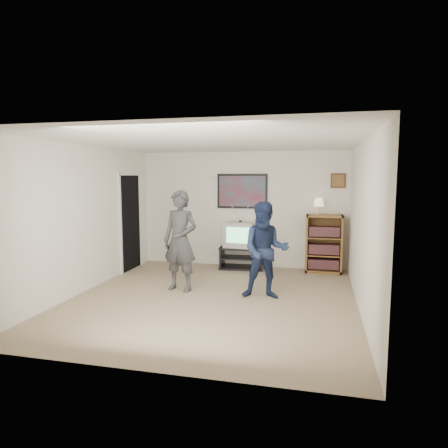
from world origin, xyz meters
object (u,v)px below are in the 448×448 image
at_px(bookshelf, 324,244).
at_px(crt_television, 240,234).
at_px(media_stand, 242,258).
at_px(person_tall, 180,241).
at_px(person_short, 265,250).

bearing_deg(bookshelf, crt_television, -178.35).
bearing_deg(media_stand, person_tall, -115.33).
xyz_separation_m(media_stand, bookshelf, (1.70, 0.05, 0.36)).
xyz_separation_m(crt_television, person_tall, (-0.68, -1.87, 0.13)).
relative_size(media_stand, person_tall, 0.56).
bearing_deg(crt_television, media_stand, 4.53).
bearing_deg(bookshelf, person_tall, -141.62).
bearing_deg(media_stand, bookshelf, -2.36).
bearing_deg(crt_television, person_tall, -105.57).
bearing_deg(person_tall, crt_television, 81.31).
distance_m(crt_television, person_tall, 2.00).
relative_size(bookshelf, person_short, 0.76).
bearing_deg(person_tall, person_short, 7.44).
bearing_deg(crt_television, person_short, -63.40).
height_order(media_stand, person_tall, person_tall).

